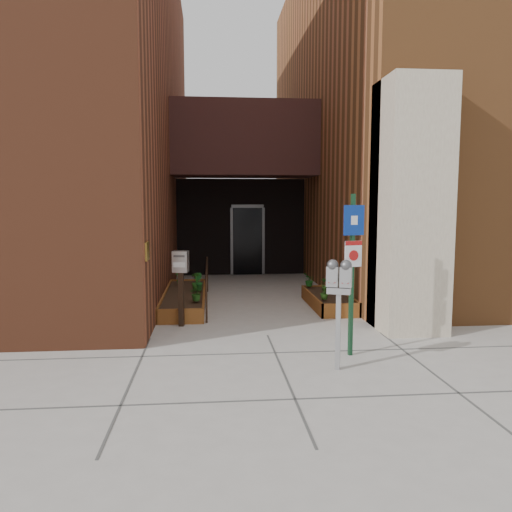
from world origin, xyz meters
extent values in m
plane|color=#9E9991|center=(0.00, 0.00, 0.00)|extent=(80.00, 80.00, 0.00)
cube|color=brown|center=(-6.00, 6.70, 5.00)|extent=(8.00, 14.60, 10.00)
cube|color=#96582B|center=(6.00, 7.15, 5.00)|extent=(8.00, 13.70, 10.00)
cube|color=tan|center=(2.55, 0.20, 2.20)|extent=(1.10, 1.20, 4.40)
cube|color=black|center=(0.00, 6.00, 4.00)|extent=(4.20, 2.00, 2.00)
cube|color=black|center=(0.00, 7.40, 1.50)|extent=(4.00, 0.30, 3.00)
cube|color=black|center=(0.20, 7.22, 1.05)|extent=(0.90, 0.06, 2.10)
cube|color=#B79338|center=(-1.99, -0.20, 1.50)|extent=(0.04, 0.30, 0.30)
cube|color=brown|center=(-1.55, 0.92, 0.15)|extent=(0.90, 0.04, 0.30)
cube|color=brown|center=(-1.55, 4.48, 0.15)|extent=(0.90, 0.04, 0.30)
cube|color=brown|center=(-1.98, 2.70, 0.15)|extent=(0.04, 3.60, 0.30)
cube|color=brown|center=(-1.12, 2.70, 0.15)|extent=(0.04, 3.60, 0.30)
cube|color=black|center=(-1.55, 2.70, 0.13)|extent=(0.82, 3.52, 0.26)
cube|color=brown|center=(1.60, 1.12, 0.15)|extent=(0.80, 0.04, 0.30)
cube|color=brown|center=(1.60, 3.28, 0.15)|extent=(0.80, 0.04, 0.30)
cube|color=brown|center=(1.22, 2.20, 0.15)|extent=(0.04, 2.20, 0.30)
cube|color=brown|center=(1.98, 2.20, 0.15)|extent=(0.04, 2.20, 0.30)
cube|color=black|center=(1.60, 2.20, 0.13)|extent=(0.72, 2.12, 0.26)
cylinder|color=black|center=(-1.05, 1.00, 0.45)|extent=(0.04, 0.04, 0.90)
cylinder|color=black|center=(-1.05, 4.30, 0.45)|extent=(0.04, 0.04, 0.90)
cylinder|color=black|center=(-1.05, 2.65, 0.88)|extent=(0.04, 3.30, 0.04)
cube|color=#99999B|center=(0.76, -1.82, 0.53)|extent=(0.08, 0.08, 1.06)
cube|color=#99999B|center=(0.76, -1.82, 1.10)|extent=(0.34, 0.23, 0.08)
cube|color=#99999B|center=(0.68, -1.79, 1.29)|extent=(0.19, 0.16, 0.27)
sphere|color=#59595B|center=(0.68, -1.79, 1.45)|extent=(0.16, 0.16, 0.16)
cube|color=white|center=(0.66, -1.84, 1.31)|extent=(0.09, 0.04, 0.05)
cube|color=#B21414|center=(0.66, -1.84, 1.22)|extent=(0.09, 0.04, 0.03)
cube|color=#99999B|center=(0.84, -1.85, 1.29)|extent=(0.19, 0.16, 0.27)
sphere|color=#59595B|center=(0.84, -1.85, 1.45)|extent=(0.16, 0.16, 0.16)
cube|color=white|center=(0.82, -1.90, 1.31)|extent=(0.09, 0.04, 0.05)
cube|color=#B21414|center=(0.82, -1.90, 1.22)|extent=(0.09, 0.04, 0.03)
cube|color=#163C22|center=(1.11, -1.20, 1.21)|extent=(0.07, 0.07, 2.41)
cube|color=navy|center=(1.12, -1.23, 2.03)|extent=(0.32, 0.10, 0.44)
cube|color=white|center=(1.12, -1.24, 2.03)|extent=(0.11, 0.04, 0.13)
cube|color=white|center=(1.12, -1.23, 1.53)|extent=(0.27, 0.09, 0.38)
cube|color=#B21414|center=(1.12, -1.24, 1.69)|extent=(0.27, 0.08, 0.07)
cylinder|color=#B21414|center=(1.12, -1.24, 1.51)|extent=(0.15, 0.05, 0.15)
cube|color=black|center=(-1.51, 0.80, 0.51)|extent=(0.11, 0.11, 1.02)
cube|color=#B7B7BA|center=(-1.51, 0.80, 1.20)|extent=(0.31, 0.25, 0.39)
cube|color=#59595B|center=(-1.53, 0.70, 1.32)|extent=(0.20, 0.05, 0.04)
cube|color=white|center=(-1.53, 0.70, 1.16)|extent=(0.22, 0.05, 0.09)
imported|color=#214E16|center=(-1.25, 1.65, 0.46)|extent=(0.34, 0.34, 0.32)
imported|color=#1A5D1F|center=(-1.25, 2.85, 0.50)|extent=(0.30, 0.30, 0.39)
imported|color=#25611B|center=(-1.28, 2.88, 0.50)|extent=(0.25, 0.25, 0.40)
imported|color=#235C1A|center=(-1.75, 3.80, 0.46)|extent=(0.24, 0.24, 0.33)
imported|color=#285618|center=(1.35, 1.56, 0.45)|extent=(0.22, 0.22, 0.30)
imported|color=#235217|center=(1.57, 2.47, 0.45)|extent=(0.22, 0.22, 0.31)
imported|color=#185619|center=(1.35, 3.10, 0.46)|extent=(0.36, 0.36, 0.32)
camera|label=1|loc=(-0.97, -8.34, 2.30)|focal=35.00mm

